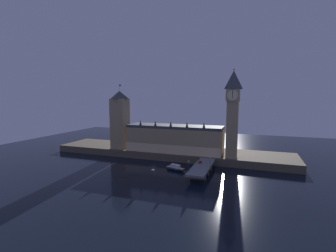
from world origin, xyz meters
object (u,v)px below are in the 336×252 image
car_northbound_lead (200,162)px  street_lamp_near (189,164)px  boat_upstream (175,168)px  clock_tower (233,111)px  pedestrian_near_rail (189,170)px  street_lamp_mid (210,161)px  pedestrian_far_rail (199,159)px  victoria_tower (120,120)px

car_northbound_lead → street_lamp_near: bearing=-98.1°
boat_upstream → car_northbound_lead: bearing=15.7°
clock_tower → pedestrian_near_rail: clock_tower is taller
street_lamp_near → street_lamp_mid: 18.67m
clock_tower → pedestrian_near_rail: bearing=-116.5°
pedestrian_near_rail → boat_upstream: pedestrian_near_rail is taller
car_northbound_lead → pedestrian_far_rail: bearing=107.5°
clock_tower → pedestrian_far_rail: 45.91m
street_lamp_near → boat_upstream: size_ratio=0.42×
victoria_tower → car_northbound_lead: size_ratio=14.99×
car_northbound_lead → street_lamp_mid: (8.41, -6.81, 3.64)m
clock_tower → street_lamp_near: clock_tower is taller
clock_tower → boat_upstream: (-37.97, -28.98, -41.95)m
pedestrian_far_rail → street_lamp_near: (-0.40, -30.01, 3.43)m
clock_tower → pedestrian_near_rail: size_ratio=40.27×
pedestrian_near_rail → boat_upstream: bearing=131.9°
clock_tower → victoria_tower: 104.01m
pedestrian_near_rail → street_lamp_mid: (11.08, 14.98, 3.44)m
street_lamp_near → boat_upstream: street_lamp_near is taller
street_lamp_near → boat_upstream: bearing=131.6°
pedestrian_near_rail → clock_tower: bearing=63.5°
car_northbound_lead → boat_upstream: bearing=-164.3°
pedestrian_near_rail → street_lamp_mid: size_ratio=0.25×
victoria_tower → car_northbound_lead: (83.28, -26.64, -26.76)m
car_northbound_lead → pedestrian_near_rail: size_ratio=2.29×
victoria_tower → street_lamp_near: (80.21, -48.18, -23.09)m
clock_tower → car_northbound_lead: bearing=-130.1°
clock_tower → street_lamp_mid: size_ratio=10.10×
pedestrian_near_rail → street_lamp_near: 3.50m
car_northbound_lead → boat_upstream: 19.14m
pedestrian_near_rail → street_lamp_near: street_lamp_near is taller
pedestrian_far_rail → victoria_tower: bearing=167.3°
pedestrian_far_rail → street_lamp_near: street_lamp_near is taller
clock_tower → victoria_tower: clock_tower is taller
clock_tower → car_northbound_lead: (-20.20, -23.99, -36.90)m
clock_tower → boat_upstream: 63.57m
victoria_tower → street_lamp_mid: (91.69, -33.46, -23.12)m
clock_tower → pedestrian_near_rail: (-22.87, -45.78, -36.70)m
clock_tower → boat_upstream: size_ratio=4.18×
street_lamp_mid → victoria_tower: bearing=160.0°
car_northbound_lead → victoria_tower: bearing=162.3°
street_lamp_near → street_lamp_mid: street_lamp_near is taller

